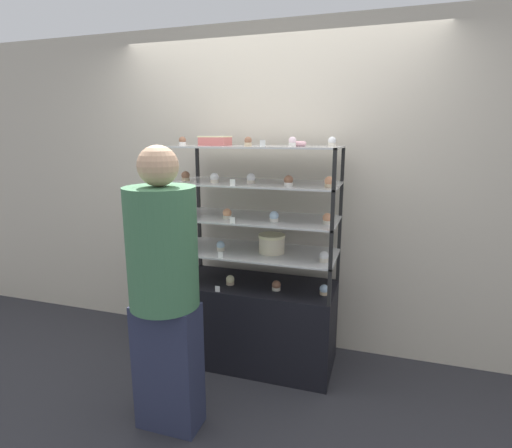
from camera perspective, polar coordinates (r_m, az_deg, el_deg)
The scene contains 36 objects.
ground_plane at distance 3.36m, azimuth 0.00°, elevation -18.86°, with size 20.00×20.00×0.00m, color #2D2D33.
back_wall at distance 3.29m, azimuth 2.18°, elevation 4.70°, with size 8.00×0.05×2.60m.
display_base at distance 3.20m, azimuth 0.00°, elevation -13.89°, with size 1.19×0.54×0.65m.
display_riser_lower at distance 2.99m, azimuth 0.00°, elevation -4.12°, with size 1.19×0.54×0.26m.
display_riser_middle at distance 2.93m, azimuth 0.00°, elevation 0.70°, with size 1.19×0.54×0.26m.
display_riser_upper at distance 2.88m, azimuth 0.00°, elevation 5.70°, with size 1.19×0.54×0.26m.
display_riser_top at distance 2.87m, azimuth 0.00°, elevation 10.80°, with size 1.19×0.54×0.26m.
layer_cake_centerpiece at distance 2.92m, azimuth 2.26°, elevation -2.80°, with size 0.20×0.20×0.14m.
sheet_cake_frosted at distance 3.04m, azimuth -5.85°, elevation 11.76°, with size 0.21×0.18×0.07m.
cupcake_0 at distance 3.14m, azimuth -10.42°, elevation -7.53°, with size 0.06×0.06×0.07m.
cupcake_1 at distance 3.04m, azimuth -3.70°, elevation -8.01°, with size 0.06×0.06×0.07m.
cupcake_2 at distance 2.93m, azimuth 2.92°, elevation -8.80°, with size 0.06×0.06×0.07m.
cupcake_3 at distance 2.89m, azimuth 9.70°, elevation -9.26°, with size 0.06×0.06×0.07m.
price_tag_0 at distance 2.91m, azimuth -5.53°, elevation -9.22°, with size 0.04×0.00×0.04m.
cupcake_4 at distance 3.14m, azimuth -9.85°, elevation -2.53°, with size 0.06×0.06×0.08m.
cupcake_5 at distance 2.99m, azimuth -5.08°, elevation -3.16°, with size 0.06×0.06×0.08m.
cupcake_6 at distance 2.76m, azimuth 9.69°, elevation -4.64°, with size 0.06×0.06×0.08m.
price_tag_1 at distance 2.82m, azimuth -5.09°, elevation -4.44°, with size 0.04×0.00×0.04m.
cupcake_7 at distance 3.07m, azimuth -9.59°, elevation 2.03°, with size 0.06×0.06×0.07m.
cupcake_8 at distance 2.87m, azimuth -4.14°, elevation 1.45°, with size 0.06×0.06×0.07m.
cupcake_9 at distance 2.77m, azimuth 2.60°, elevation 1.05°, with size 0.06×0.06×0.07m.
cupcake_10 at distance 2.74m, azimuth 10.15°, elevation 0.72°, with size 0.06×0.06×0.07m.
price_tag_2 at distance 2.72m, azimuth -3.39°, elevation 0.55°, with size 0.04×0.00×0.04m.
cupcake_11 at distance 3.03m, azimuth -10.03°, elevation 6.74°, with size 0.06×0.06×0.07m.
cupcake_12 at distance 2.86m, azimuth -5.95°, elevation 6.53°, with size 0.06×0.06×0.07m.
cupcake_13 at distance 2.81m, azimuth -0.72°, elevation 6.49°, with size 0.06×0.06×0.07m.
cupcake_14 at distance 2.68m, azimuth 4.67°, elevation 6.15°, with size 0.06×0.06×0.07m.
cupcake_15 at distance 2.64m, azimuth 10.42°, elevation 5.90°, with size 0.06×0.06×0.07m.
price_tag_3 at distance 2.68m, azimuth -3.37°, elevation 5.93°, with size 0.04×0.00×0.04m.
cupcake_16 at distance 2.98m, azimuth -10.47°, elevation 11.55°, with size 0.05×0.05×0.06m.
cupcake_17 at distance 2.74m, azimuth -1.14°, elevation 11.68°, with size 0.05×0.05×0.06m.
cupcake_18 at distance 2.73m, azimuth 5.23°, elevation 11.63°, with size 0.05×0.05×0.06m.
cupcake_19 at distance 2.66m, azimuth 10.81°, elevation 11.44°, with size 0.05×0.05×0.06m.
price_tag_4 at distance 2.59m, azimuth 0.94°, elevation 11.43°, with size 0.04×0.00×0.04m.
donut_glazed at distance 2.81m, azimuth 6.00°, elevation 11.35°, with size 0.12×0.12×0.03m.
customer_figure at distance 2.37m, azimuth -12.97°, elevation -8.57°, with size 0.40×0.40×1.70m.
Camera 1 is at (0.87, -2.73, 1.75)m, focal length 28.00 mm.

